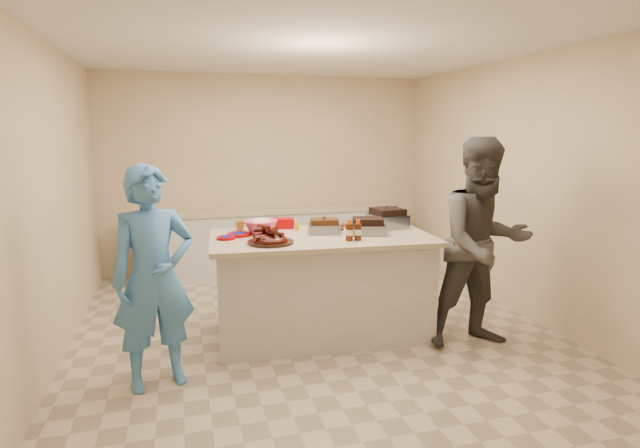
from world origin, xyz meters
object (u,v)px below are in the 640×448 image
object	(u,v)px
bbq_bottle_a	(358,240)
bbq_bottle_b	(349,241)
coleslaw_bowl	(261,234)
guest_gray	(477,343)
island	(321,333)
plastic_cup	(240,231)
guest_blue	(160,383)
mustard_bottle	(297,231)
rib_platter	(271,243)
roasting_pan	(387,227)

from	to	relation	value
bbq_bottle_a	bbq_bottle_b	bearing A→B (deg)	176.96
coleslaw_bowl	bbq_bottle_a	xyz separation A→B (m)	(0.79, -0.53, 0.00)
coleslaw_bowl	guest_gray	distance (m)	2.26
island	plastic_cup	world-z (taller)	plastic_cup
coleslaw_bowl	guest_blue	xyz separation A→B (m)	(-0.95, -0.84, -0.97)
island	plastic_cup	distance (m)	1.28
plastic_cup	mustard_bottle	bearing A→B (deg)	-18.23
island	guest_blue	world-z (taller)	island
coleslaw_bowl	bbq_bottle_a	world-z (taller)	coleslaw_bowl
bbq_bottle_b	bbq_bottle_a	bearing A→B (deg)	-3.04
coleslaw_bowl	bbq_bottle_b	bearing A→B (deg)	-36.42
guest_gray	rib_platter	bearing A→B (deg)	170.52
mustard_bottle	rib_platter	bearing A→B (deg)	-126.44
rib_platter	mustard_bottle	world-z (taller)	rib_platter
roasting_pan	guest_gray	distance (m)	1.41
coleslaw_bowl	guest_blue	size ratio (longest dim) A/B	0.19
mustard_bottle	guest_gray	xyz separation A→B (m)	(1.49, -0.89, -0.97)
bbq_bottle_a	guest_blue	distance (m)	2.01
roasting_pan	guest_gray	bearing A→B (deg)	-63.68
coleslaw_bowl	mustard_bottle	bearing A→B (deg)	5.80
island	coleslaw_bowl	xyz separation A→B (m)	(-0.53, 0.23, 0.97)
mustard_bottle	guest_blue	size ratio (longest dim) A/B	0.07
roasting_pan	bbq_bottle_a	size ratio (longest dim) A/B	1.77
rib_platter	mustard_bottle	bearing A→B (deg)	53.56
rib_platter	guest_gray	size ratio (longest dim) A/B	0.21
coleslaw_bowl	guest_blue	distance (m)	1.60
mustard_bottle	plastic_cup	distance (m)	0.56
rib_platter	guest_blue	bearing A→B (deg)	-157.14
bbq_bottle_a	guest_gray	world-z (taller)	bbq_bottle_a
rib_platter	bbq_bottle_a	distance (m)	0.78
island	roasting_pan	size ratio (longest dim) A/B	6.15
rib_platter	plastic_cup	bearing A→B (deg)	105.88
island	roasting_pan	distance (m)	1.26
island	bbq_bottle_a	xyz separation A→B (m)	(0.26, -0.29, 0.97)
rib_platter	coleslaw_bowl	xyz separation A→B (m)	(-0.01, 0.44, 0.00)
island	guest_gray	size ratio (longest dim) A/B	1.09
bbq_bottle_b	mustard_bottle	distance (m)	0.66
bbq_bottle_a	bbq_bottle_b	size ratio (longest dim) A/B	0.98
plastic_cup	guest_blue	size ratio (longest dim) A/B	0.06
coleslaw_bowl	bbq_bottle_b	distance (m)	0.88
island	coleslaw_bowl	world-z (taller)	coleslaw_bowl
bbq_bottle_b	roasting_pan	bearing A→B (deg)	41.05
rib_platter	guest_gray	distance (m)	2.13
island	bbq_bottle_b	xyz separation A→B (m)	(0.17, -0.29, 0.97)
bbq_bottle_a	mustard_bottle	size ratio (longest dim) A/B	1.63
plastic_cup	guest_blue	bearing A→B (deg)	-126.32
guest_blue	guest_gray	size ratio (longest dim) A/B	0.90
island	coleslaw_bowl	bearing A→B (deg)	160.57
guest_gray	roasting_pan	bearing A→B (deg)	126.73
coleslaw_bowl	plastic_cup	world-z (taller)	coleslaw_bowl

